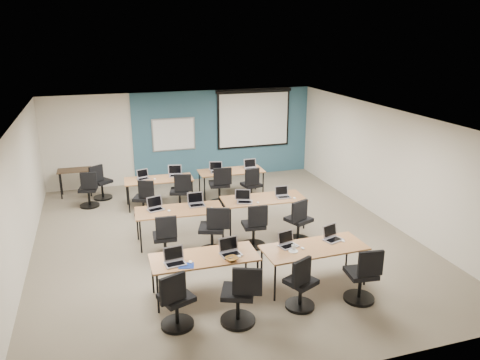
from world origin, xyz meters
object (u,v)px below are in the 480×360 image
object	(u,v)px
laptop_7	(283,194)
laptop_9	(176,173)
task_chair_3	(363,279)
spare_chair_a	(101,185)
training_table_mid_right	(263,200)
task_chair_6	(255,229)
laptop_10	(217,170)
spare_chair_b	(89,192)
laptop_1	(230,250)
task_chair_4	(165,241)
laptop_0	(175,260)
training_table_mid_left	(179,211)
training_table_back_left	(159,181)
training_table_front_left	(204,259)
laptop_6	(244,199)
task_chair_11	(251,188)
laptop_5	(196,202)
training_table_front_right	(314,249)
task_chair_2	(301,287)
task_chair_8	(144,201)
task_chair_9	(181,195)
utility_table	(75,173)
task_chair_7	(299,224)
task_chair_1	(240,299)
laptop_4	(155,206)
training_table_back_right	(231,172)
task_chair_5	(213,234)
laptop_2	(287,242)
task_chair_0	(176,304)
laptop_11	(251,167)
projector_screen	(254,116)
whiteboard	(174,134)
laptop_3	(332,236)

from	to	relation	value
laptop_7	laptop_9	world-z (taller)	laptop_9
task_chair_3	spare_chair_a	bearing A→B (deg)	128.23
training_table_mid_right	task_chair_6	size ratio (longest dim) A/B	1.91
laptop_10	spare_chair_b	xyz separation A→B (m)	(-3.35, 0.27, -0.39)
laptop_1	task_chair_6	bearing A→B (deg)	49.79
task_chair_4	task_chair_3	bearing A→B (deg)	-36.68
task_chair_3	laptop_9	world-z (taller)	task_chair_3
task_chair_4	laptop_0	bearing A→B (deg)	-88.88
training_table_mid_left	training_table_back_left	world-z (taller)	same
training_table_front_left	laptop_7	world-z (taller)	laptop_7
laptop_6	task_chair_11	distance (m)	1.95
laptop_5	laptop_9	bearing A→B (deg)	92.25
training_table_front_right	task_chair_2	distance (m)	0.92
task_chair_8	task_chair_11	size ratio (longest dim) A/B	0.97
laptop_0	task_chair_4	world-z (taller)	task_chair_4
laptop_7	spare_chair_b	bearing A→B (deg)	151.26
training_table_front_left	task_chair_9	size ratio (longest dim) A/B	1.82
training_table_back_left	task_chair_8	distance (m)	0.84
task_chair_2	utility_table	bearing A→B (deg)	92.84
laptop_5	laptop_6	distance (m)	1.07
task_chair_7	task_chair_1	bearing A→B (deg)	-152.94
training_table_front_left	laptop_4	world-z (taller)	laptop_4
training_table_back_right	laptop_5	xyz separation A→B (m)	(-1.48, -2.29, 0.11)
laptop_10	laptop_7	bearing A→B (deg)	-52.46
training_table_mid_right	laptop_4	world-z (taller)	laptop_4
task_chair_8	laptop_5	bearing A→B (deg)	-33.75
task_chair_2	training_table_back_left	bearing A→B (deg)	80.78
laptop_5	laptop_9	xyz separation A→B (m)	(-0.05, 2.30, 0.00)
training_table_front_right	utility_table	bearing A→B (deg)	122.08
laptop_5	task_chair_5	bearing A→B (deg)	-80.72
spare_chair_a	spare_chair_b	world-z (taller)	spare_chair_a
training_table_back_right	spare_chair_a	size ratio (longest dim) A/B	1.80
training_table_front_right	laptop_2	distance (m)	0.49
task_chair_0	utility_table	bearing A→B (deg)	82.44
laptop_11	spare_chair_b	bearing A→B (deg)	173.49
projector_screen	task_chair_4	size ratio (longest dim) A/B	2.43
training_table_back_left	laptop_7	size ratio (longest dim) A/B	5.58
laptop_9	laptop_11	xyz separation A→B (m)	(2.10, -0.01, -0.00)
training_table_front_left	training_table_mid_right	distance (m)	3.11
task_chair_4	laptop_11	xyz separation A→B (m)	(2.89, 3.24, 0.39)
laptop_10	training_table_mid_right	bearing A→B (deg)	-62.22
training_table_back_left	laptop_9	xyz separation A→B (m)	(0.47, 0.15, 0.11)
whiteboard	task_chair_6	xyz separation A→B (m)	(0.80, -5.01, -1.04)
laptop_3	task_chair_5	bearing A→B (deg)	121.95
laptop_0	utility_table	bearing A→B (deg)	98.96
laptop_4	laptop_10	world-z (taller)	laptop_10
training_table_front_left	training_table_back_left	world-z (taller)	same
task_chair_5	training_table_front_left	bearing A→B (deg)	-90.20
projector_screen	task_chair_7	world-z (taller)	projector_screen
laptop_0	task_chair_5	world-z (taller)	task_chair_5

